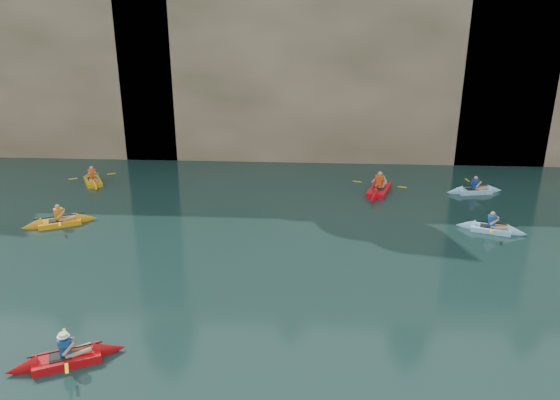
# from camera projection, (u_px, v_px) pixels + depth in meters

# --- Properties ---
(cliff) EXTENTS (70.00, 16.00, 12.00)m
(cliff) POSITION_uv_depth(u_px,v_px,m) (301.00, 43.00, 37.56)
(cliff) COLOR tan
(cliff) RESTS_ON ground
(cliff_slab_center) EXTENTS (24.00, 2.40, 11.40)m
(cliff_slab_center) POSITION_uv_depth(u_px,v_px,m) (334.00, 60.00, 30.64)
(cliff_slab_center) COLOR tan
(cliff_slab_center) RESTS_ON ground
(sea_cave_center) EXTENTS (3.50, 1.00, 3.20)m
(sea_cave_center) POSITION_uv_depth(u_px,v_px,m) (228.00, 132.00, 31.81)
(sea_cave_center) COLOR black
(sea_cave_center) RESTS_ON ground
(sea_cave_east) EXTENTS (5.00, 1.00, 4.50)m
(sea_cave_east) POSITION_uv_depth(u_px,v_px,m) (474.00, 125.00, 30.79)
(sea_cave_east) COLOR black
(sea_cave_east) RESTS_ON ground
(main_kayaker) EXTENTS (3.01, 1.93, 1.11)m
(main_kayaker) POSITION_uv_depth(u_px,v_px,m) (67.00, 358.00, 14.32)
(main_kayaker) COLOR red
(main_kayaker) RESTS_ON ground
(kayaker_orange) EXTENTS (3.00, 2.07, 1.14)m
(kayaker_orange) POSITION_uv_depth(u_px,v_px,m) (60.00, 222.00, 22.97)
(kayaker_orange) COLOR orange
(kayaker_orange) RESTS_ON ground
(kayaker_ltblue_near) EXTENTS (2.82, 2.08, 1.08)m
(kayaker_ltblue_near) POSITION_uv_depth(u_px,v_px,m) (491.00, 228.00, 22.34)
(kayaker_ltblue_near) COLOR #98D8FF
(kayaker_ltblue_near) RESTS_ON ground
(kayaker_red_far) EXTENTS (2.52, 3.73, 1.35)m
(kayaker_red_far) POSITION_uv_depth(u_px,v_px,m) (379.00, 190.00, 26.73)
(kayaker_red_far) COLOR red
(kayaker_red_far) RESTS_ON ground
(kayaker_yellow) EXTENTS (2.05, 2.82, 1.16)m
(kayaker_yellow) POSITION_uv_depth(u_px,v_px,m) (93.00, 181.00, 28.04)
(kayaker_yellow) COLOR gold
(kayaker_yellow) RESTS_ON ground
(kayaker_ltblue_mid) EXTENTS (2.91, 2.14, 1.08)m
(kayaker_ltblue_mid) POSITION_uv_depth(u_px,v_px,m) (474.00, 190.00, 26.71)
(kayaker_ltblue_mid) COLOR #91C9F3
(kayaker_ltblue_mid) RESTS_ON ground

